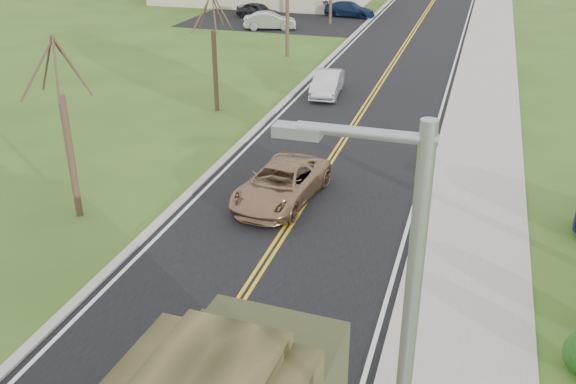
% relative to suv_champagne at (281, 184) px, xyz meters
% --- Properties ---
extents(road, '(8.00, 120.00, 0.01)m').
position_rel_suv_champagne_xyz_m(road, '(0.80, 26.96, -0.67)').
color(road, black).
rests_on(road, ground).
extents(curb_right, '(0.30, 120.00, 0.12)m').
position_rel_suv_champagne_xyz_m(curb_right, '(4.95, 26.96, -0.61)').
color(curb_right, '#9E998E').
rests_on(curb_right, ground).
extents(sidewalk_right, '(3.20, 120.00, 0.10)m').
position_rel_suv_champagne_xyz_m(sidewalk_right, '(6.70, 26.96, -0.62)').
color(sidewalk_right, '#9E998E').
rests_on(sidewalk_right, ground).
extents(curb_left, '(0.30, 120.00, 0.10)m').
position_rel_suv_champagne_xyz_m(curb_left, '(-3.35, 26.96, -0.62)').
color(curb_left, '#9E998E').
rests_on(curb_left, ground).
extents(bare_tree_a, '(1.93, 2.26, 6.08)m').
position_rel_suv_champagne_xyz_m(bare_tree_a, '(-6.20, -3.04, 1.95)').
color(bare_tree_a, '#38281C').
rests_on(bare_tree_a, ground).
extents(bare_tree_b, '(1.83, 2.14, 5.73)m').
position_rel_suv_champagne_xyz_m(bare_tree_b, '(-6.20, 8.96, 1.80)').
color(bare_tree_b, '#38281C').
rests_on(bare_tree_b, ground).
extents(bare_tree_c, '(2.04, 2.39, 6.42)m').
position_rel_suv_champagne_xyz_m(bare_tree_c, '(-6.20, 20.96, 2.10)').
color(bare_tree_c, '#38281C').
rests_on(bare_tree_c, ground).
extents(suv_champagne, '(2.76, 5.06, 1.35)m').
position_rel_suv_champagne_xyz_m(suv_champagne, '(0.00, 0.00, 0.00)').
color(suv_champagne, '#8C6B4F').
rests_on(suv_champagne, ground).
extents(sedan_silver, '(1.69, 3.98, 1.28)m').
position_rel_suv_champagne_xyz_m(sedan_silver, '(-1.57, 13.11, -0.03)').
color(sedan_silver, silver).
rests_on(sedan_silver, ground).
extents(lot_car_dark, '(4.23, 2.75, 1.34)m').
position_rel_suv_champagne_xyz_m(lot_car_dark, '(-12.68, 33.49, -0.00)').
color(lot_car_dark, black).
rests_on(lot_car_dark, ground).
extents(lot_car_silver, '(4.32, 2.52, 1.34)m').
position_rel_suv_champagne_xyz_m(lot_car_silver, '(-10.21, 29.30, -0.00)').
color(lot_car_silver, '#A4A5A9').
rests_on(lot_car_silver, ground).
extents(lot_car_navy, '(4.60, 2.28, 1.28)m').
position_rel_suv_champagne_xyz_m(lot_car_navy, '(-5.35, 36.63, -0.03)').
color(lot_car_navy, '#10203B').
rests_on(lot_car_navy, ground).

